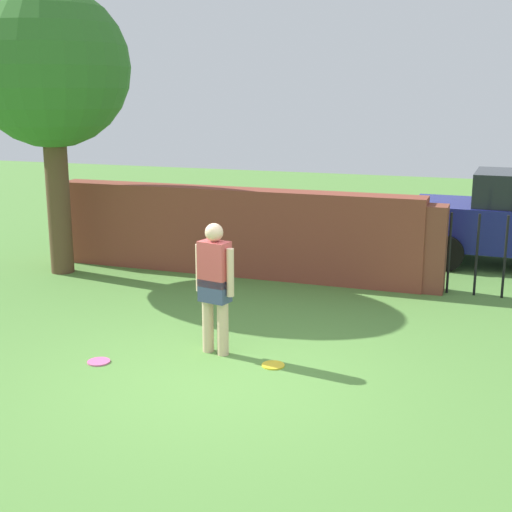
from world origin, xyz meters
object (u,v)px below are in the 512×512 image
tree (50,70)px  person (215,282)px  frisbee_pink (99,362)px  frisbee_yellow (273,365)px

tree → person: size_ratio=3.00×
person → frisbee_pink: (-1.19, -0.75, -0.89)m
tree → person: (4.08, -2.75, -2.58)m
tree → person: bearing=-34.0°
person → frisbee_yellow: size_ratio=6.00×
person → frisbee_pink: bearing=44.5°
tree → frisbee_pink: bearing=-50.4°
tree → frisbee_yellow: 6.66m
frisbee_yellow → frisbee_pink: size_ratio=1.00×
tree → frisbee_pink: size_ratio=18.01×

